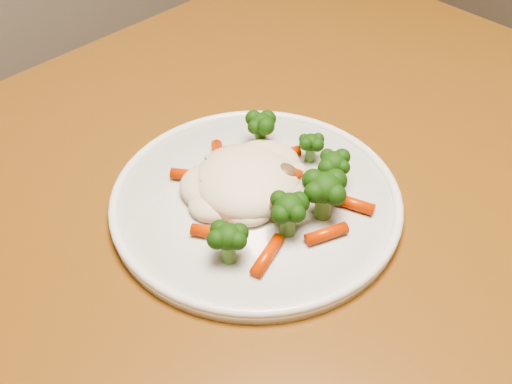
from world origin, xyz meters
The scene contains 3 objects.
dining_table centered at (-0.35, 0.34, 0.65)m, with size 1.30×0.93×0.75m.
plate centered at (-0.26, 0.36, 0.76)m, with size 0.30×0.30×0.01m, color white.
meal centered at (-0.25, 0.35, 0.78)m, with size 0.19×0.19×0.05m.
Camera 1 is at (-0.56, -0.01, 1.21)m, focal length 45.00 mm.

